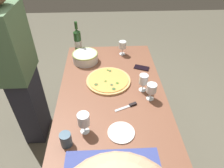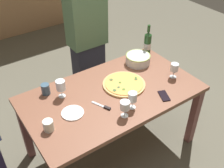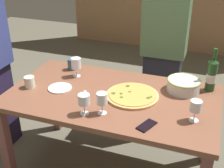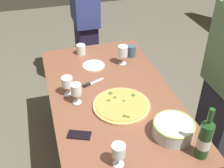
{
  "view_description": "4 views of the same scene",
  "coord_description": "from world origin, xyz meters",
  "px_view_note": "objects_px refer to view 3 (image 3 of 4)",
  "views": [
    {
      "loc": [
        -1.31,
        0.06,
        1.91
      ],
      "look_at": [
        0.0,
        0.0,
        0.84
      ],
      "focal_mm": 32.94,
      "sensor_mm": 36.0,
      "label": 1
    },
    {
      "loc": [
        -1.09,
        -1.57,
        2.29
      ],
      "look_at": [
        0.0,
        0.0,
        0.84
      ],
      "focal_mm": 43.55,
      "sensor_mm": 36.0,
      "label": 2
    },
    {
      "loc": [
        0.68,
        -1.89,
        1.88
      ],
      "look_at": [
        0.0,
        0.0,
        0.84
      ],
      "focal_mm": 48.52,
      "sensor_mm": 36.0,
      "label": 3
    },
    {
      "loc": [
        1.62,
        -0.46,
        2.04
      ],
      "look_at": [
        0.0,
        0.0,
        0.84
      ],
      "focal_mm": 46.2,
      "sensor_mm": 36.0,
      "label": 4
    }
  ],
  "objects_px": {
    "wine_glass_near_pizza": "(196,107)",
    "pizza": "(132,95)",
    "cup_amber": "(30,82)",
    "cup_ceramic": "(72,64)",
    "wine_glass_far_right": "(76,63)",
    "cell_phone": "(147,125)",
    "pizza_knife": "(85,98)",
    "dining_table": "(112,105)",
    "person_host": "(164,52)",
    "wine_glass_by_bottle": "(102,99)",
    "wine_glass_far_left": "(84,100)",
    "wine_bottle": "(212,75)",
    "side_plate": "(60,88)",
    "serving_bowl": "(183,85)"
  },
  "relations": [
    {
      "from": "pizza",
      "to": "pizza_knife",
      "type": "xyz_separation_m",
      "value": [
        -0.32,
        -0.15,
        -0.01
      ]
    },
    {
      "from": "wine_bottle",
      "to": "wine_glass_far_left",
      "type": "height_order",
      "value": "wine_bottle"
    },
    {
      "from": "wine_glass_far_left",
      "to": "side_plate",
      "type": "relative_size",
      "value": 0.79
    },
    {
      "from": "wine_glass_near_pizza",
      "to": "pizza",
      "type": "bearing_deg",
      "value": 160.62
    },
    {
      "from": "pizza",
      "to": "cup_amber",
      "type": "height_order",
      "value": "cup_amber"
    },
    {
      "from": "wine_glass_far_right",
      "to": "cup_amber",
      "type": "relative_size",
      "value": 1.82
    },
    {
      "from": "cup_amber",
      "to": "cup_ceramic",
      "type": "height_order",
      "value": "cup_ceramic"
    },
    {
      "from": "dining_table",
      "to": "wine_glass_near_pizza",
      "type": "bearing_deg",
      "value": -12.7
    },
    {
      "from": "pizza_knife",
      "to": "dining_table",
      "type": "bearing_deg",
      "value": 35.77
    },
    {
      "from": "pizza",
      "to": "side_plate",
      "type": "distance_m",
      "value": 0.58
    },
    {
      "from": "dining_table",
      "to": "wine_glass_near_pizza",
      "type": "relative_size",
      "value": 10.66
    },
    {
      "from": "wine_glass_near_pizza",
      "to": "wine_glass_far_left",
      "type": "bearing_deg",
      "value": -166.79
    },
    {
      "from": "wine_glass_by_bottle",
      "to": "pizza_knife",
      "type": "bearing_deg",
      "value": 144.2
    },
    {
      "from": "wine_glass_far_left",
      "to": "wine_glass_near_pizza",
      "type": "bearing_deg",
      "value": 13.21
    },
    {
      "from": "dining_table",
      "to": "cup_ceramic",
      "type": "bearing_deg",
      "value": 147.17
    },
    {
      "from": "pizza",
      "to": "wine_glass_far_right",
      "type": "height_order",
      "value": "wine_glass_far_right"
    },
    {
      "from": "person_host",
      "to": "wine_glass_near_pizza",
      "type": "bearing_deg",
      "value": 37.99
    },
    {
      "from": "person_host",
      "to": "wine_bottle",
      "type": "bearing_deg",
      "value": 59.03
    },
    {
      "from": "pizza",
      "to": "wine_glass_far_right",
      "type": "bearing_deg",
      "value": 161.63
    },
    {
      "from": "wine_bottle",
      "to": "cup_amber",
      "type": "relative_size",
      "value": 3.78
    },
    {
      "from": "cup_ceramic",
      "to": "side_plate",
      "type": "height_order",
      "value": "cup_ceramic"
    },
    {
      "from": "cup_ceramic",
      "to": "person_host",
      "type": "xyz_separation_m",
      "value": [
        0.73,
        0.5,
        0.03
      ]
    },
    {
      "from": "side_plate",
      "to": "cell_phone",
      "type": "bearing_deg",
      "value": -19.02
    },
    {
      "from": "pizza",
      "to": "cell_phone",
      "type": "relative_size",
      "value": 2.78
    },
    {
      "from": "wine_glass_far_right",
      "to": "pizza_knife",
      "type": "relative_size",
      "value": 0.91
    },
    {
      "from": "cell_phone",
      "to": "wine_glass_by_bottle",
      "type": "bearing_deg",
      "value": -165.58
    },
    {
      "from": "wine_bottle",
      "to": "cup_amber",
      "type": "xyz_separation_m",
      "value": [
        -1.35,
        -0.44,
        -0.09
      ]
    },
    {
      "from": "wine_glass_near_pizza",
      "to": "wine_glass_far_right",
      "type": "height_order",
      "value": "wine_glass_far_right"
    },
    {
      "from": "wine_bottle",
      "to": "side_plate",
      "type": "height_order",
      "value": "wine_bottle"
    },
    {
      "from": "serving_bowl",
      "to": "person_host",
      "type": "height_order",
      "value": "person_host"
    },
    {
      "from": "dining_table",
      "to": "serving_bowl",
      "type": "xyz_separation_m",
      "value": [
        0.5,
        0.25,
        0.15
      ]
    },
    {
      "from": "side_plate",
      "to": "pizza_knife",
      "type": "xyz_separation_m",
      "value": [
        0.25,
        -0.08,
        0.0
      ]
    },
    {
      "from": "dining_table",
      "to": "wine_bottle",
      "type": "relative_size",
      "value": 4.63
    },
    {
      "from": "wine_glass_by_bottle",
      "to": "wine_glass_far_left",
      "type": "distance_m",
      "value": 0.12
    },
    {
      "from": "wine_glass_far_left",
      "to": "pizza_knife",
      "type": "distance_m",
      "value": 0.23
    },
    {
      "from": "cup_amber",
      "to": "cup_ceramic",
      "type": "bearing_deg",
      "value": 69.02
    },
    {
      "from": "wine_glass_far_left",
      "to": "pizza_knife",
      "type": "bearing_deg",
      "value": 113.93
    },
    {
      "from": "pizza_knife",
      "to": "wine_glass_by_bottle",
      "type": "bearing_deg",
      "value": -35.8
    },
    {
      "from": "wine_bottle",
      "to": "pizza_knife",
      "type": "height_order",
      "value": "wine_bottle"
    },
    {
      "from": "cup_amber",
      "to": "wine_glass_far_right",
      "type": "bearing_deg",
      "value": 49.69
    },
    {
      "from": "cup_ceramic",
      "to": "person_host",
      "type": "height_order",
      "value": "person_host"
    },
    {
      "from": "dining_table",
      "to": "pizza_knife",
      "type": "xyz_separation_m",
      "value": [
        -0.17,
        -0.12,
        0.1
      ]
    },
    {
      "from": "pizza",
      "to": "wine_glass_near_pizza",
      "type": "bearing_deg",
      "value": -19.38
    },
    {
      "from": "wine_glass_far_left",
      "to": "pizza_knife",
      "type": "relative_size",
      "value": 0.81
    },
    {
      "from": "wine_glass_far_right",
      "to": "side_plate",
      "type": "relative_size",
      "value": 0.89
    },
    {
      "from": "cup_ceramic",
      "to": "pizza",
      "type": "bearing_deg",
      "value": -24.43
    },
    {
      "from": "cell_phone",
      "to": "pizza_knife",
      "type": "relative_size",
      "value": 0.79
    },
    {
      "from": "pizza",
      "to": "wine_glass_by_bottle",
      "type": "distance_m",
      "value": 0.33
    },
    {
      "from": "wine_glass_far_right",
      "to": "side_plate",
      "type": "xyz_separation_m",
      "value": [
        -0.03,
        -0.25,
        -0.11
      ]
    },
    {
      "from": "wine_glass_near_pizza",
      "to": "side_plate",
      "type": "relative_size",
      "value": 0.8
    }
  ]
}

